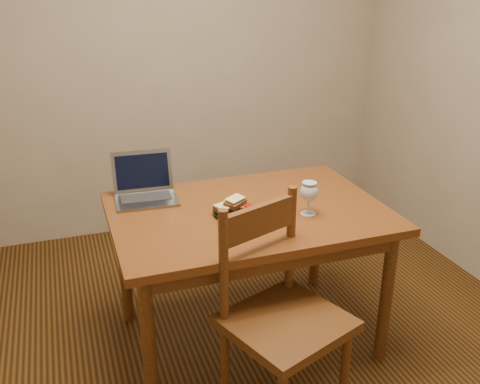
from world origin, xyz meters
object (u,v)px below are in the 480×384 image
object	(u,v)px
table	(248,225)
chair	(282,308)
plate	(236,212)
laptop	(145,186)
milk_glass	(309,198)

from	to	relation	value
table	chair	distance (m)	0.54
table	plate	world-z (taller)	plate
laptop	chair	bearing A→B (deg)	-61.13
table	laptop	xyz separation A→B (m)	(-0.44, 0.32, 0.14)
chair	milk_glass	distance (m)	0.56
chair	laptop	size ratio (longest dim) A/B	1.82
table	milk_glass	bearing A→B (deg)	-30.83
table	milk_glass	xyz separation A→B (m)	(0.24, -0.15, 0.17)
laptop	table	bearing A→B (deg)	-32.23
chair	milk_glass	xyz separation A→B (m)	(0.29, 0.37, 0.29)
table	plate	size ratio (longest dim) A/B	6.06
plate	laptop	xyz separation A→B (m)	(-0.37, 0.34, 0.05)
plate	milk_glass	bearing A→B (deg)	-20.06
chair	plate	xyz separation A→B (m)	(-0.03, 0.49, 0.22)
plate	chair	bearing A→B (deg)	-86.19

